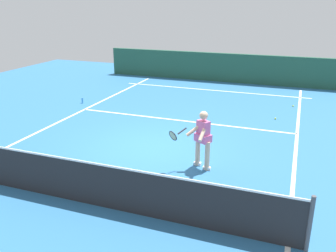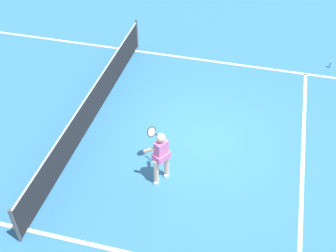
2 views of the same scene
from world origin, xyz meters
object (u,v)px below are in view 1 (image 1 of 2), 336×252
at_px(tennis_ball_mid, 293,106).
at_px(water_bottle, 82,100).
at_px(tennis_player, 202,138).
at_px(tennis_ball_near, 275,119).

bearing_deg(tennis_ball_mid, water_bottle, 16.78).
distance_m(tennis_player, water_bottle, 7.82).
bearing_deg(tennis_player, tennis_ball_near, -107.22).
bearing_deg(water_bottle, tennis_ball_mid, -163.22).
relative_size(tennis_player, water_bottle, 6.46).
distance_m(tennis_ball_near, water_bottle, 8.01).
height_order(tennis_ball_near, tennis_ball_mid, same).
bearing_deg(tennis_ball_mid, tennis_player, 73.30).
xyz_separation_m(tennis_ball_near, tennis_ball_mid, (-0.56, -2.02, 0.00)).
height_order(tennis_player, tennis_ball_mid, tennis_player).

